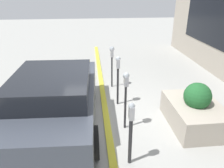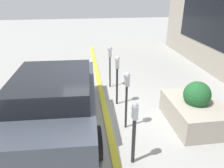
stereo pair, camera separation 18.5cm
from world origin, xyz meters
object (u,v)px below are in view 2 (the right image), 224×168
(parking_meter_middle, at_px, (117,71))
(parked_car_front, at_px, (55,99))
(parking_meter_nearest, at_px, (134,126))
(planter_box, at_px, (194,109))
(parking_meter_second, at_px, (127,88))
(parking_meter_fourth, at_px, (110,56))

(parking_meter_middle, relative_size, parked_car_front, 0.35)
(parking_meter_nearest, xyz_separation_m, planter_box, (1.12, -1.82, -0.46))
(parking_meter_middle, bearing_deg, planter_box, -125.77)
(parking_meter_second, bearing_deg, parking_meter_middle, 1.23)
(parking_meter_second, height_order, parked_car_front, parking_meter_second)
(planter_box, bearing_deg, parking_meter_middle, 54.23)
(parking_meter_nearest, bearing_deg, parking_meter_middle, -1.57)
(parking_meter_second, bearing_deg, parking_meter_nearest, 175.55)
(parking_meter_second, xyz_separation_m, parking_meter_middle, (1.21, 0.03, -0.05))
(parking_meter_middle, height_order, planter_box, parking_meter_middle)
(parking_meter_second, xyz_separation_m, parked_car_front, (0.31, 1.68, -0.33))
(parking_meter_middle, relative_size, parking_meter_fourth, 1.03)
(parking_meter_second, distance_m, parking_meter_middle, 1.21)
(planter_box, xyz_separation_m, parked_car_front, (0.37, 3.42, 0.36))
(parking_meter_fourth, bearing_deg, parking_meter_second, -178.42)
(parking_meter_nearest, height_order, planter_box, parking_meter_nearest)
(parking_meter_fourth, bearing_deg, planter_box, -144.42)
(parking_meter_second, height_order, parking_meter_fourth, parking_meter_second)
(parking_meter_fourth, distance_m, parked_car_front, 2.71)
(parking_meter_fourth, relative_size, planter_box, 0.85)
(parking_meter_fourth, distance_m, planter_box, 3.17)
(parking_meter_second, relative_size, parking_meter_fourth, 1.02)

